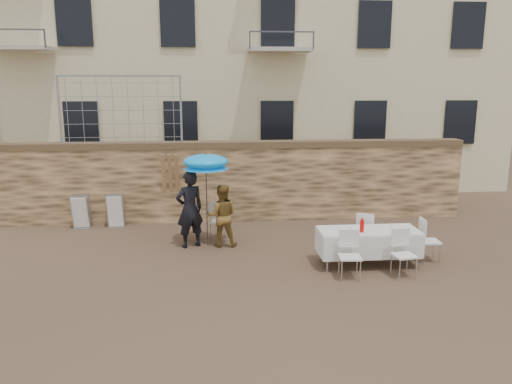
{
  "coord_description": "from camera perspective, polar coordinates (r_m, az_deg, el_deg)",
  "views": [
    {
      "loc": [
        -0.54,
        -8.77,
        3.78
      ],
      "look_at": [
        0.4,
        2.2,
        1.4
      ],
      "focal_mm": 35.0,
      "sensor_mm": 36.0,
      "label": 1
    }
  ],
  "objects": [
    {
      "name": "couple_chair_right",
      "position": [
        12.42,
        -4.19,
        -3.24
      ],
      "size": [
        0.61,
        0.61,
        0.96
      ],
      "primitive_type": null,
      "rotation": [
        0.0,
        0.0,
        2.81
      ],
      "color": "white",
      "rests_on": "ground"
    },
    {
      "name": "wood_planks",
      "position": [
        13.82,
        -9.17,
        0.44
      ],
      "size": [
        0.7,
        0.2,
        2.0
      ],
      "primitive_type": null,
      "color": "#A37749",
      "rests_on": "ground"
    },
    {
      "name": "table_chair_back",
      "position": [
        11.7,
        12.46,
        -4.49
      ],
      "size": [
        0.65,
        0.65,
        0.96
      ],
      "primitive_type": null,
      "rotation": [
        0.0,
        0.0,
        2.65
      ],
      "color": "white",
      "rests_on": "ground"
    },
    {
      "name": "couple_chair_left",
      "position": [
        12.44,
        -7.42,
        -3.3
      ],
      "size": [
        0.57,
        0.57,
        0.96
      ],
      "primitive_type": null,
      "rotation": [
        0.0,
        0.0,
        3.36
      ],
      "color": "white",
      "rests_on": "ground"
    },
    {
      "name": "table_chair_front_right",
      "position": [
        10.4,
        16.58,
        -6.82
      ],
      "size": [
        0.55,
        0.55,
        0.96
      ],
      "primitive_type": null,
      "rotation": [
        0.0,
        0.0,
        0.16
      ],
      "color": "white",
      "rests_on": "ground"
    },
    {
      "name": "ground",
      "position": [
        9.57,
        -1.28,
        -11.08
      ],
      "size": [
        80.0,
        80.0,
        0.0
      ],
      "primitive_type": "plane",
      "color": "brown",
      "rests_on": "ground"
    },
    {
      "name": "man_suit",
      "position": [
        11.79,
        -7.59,
        -1.97
      ],
      "size": [
        0.79,
        0.68,
        1.83
      ],
      "primitive_type": "imported",
      "rotation": [
        0.0,
        0.0,
        3.58
      ],
      "color": "black",
      "rests_on": "ground"
    },
    {
      "name": "table_chair_side",
      "position": [
        11.49,
        19.25,
        -5.2
      ],
      "size": [
        0.5,
        0.5,
        0.96
      ],
      "primitive_type": null,
      "rotation": [
        0.0,
        0.0,
        1.53
      ],
      "color": "white",
      "rests_on": "ground"
    },
    {
      "name": "table_chair_front_left",
      "position": [
        10.06,
        10.69,
        -7.17
      ],
      "size": [
        0.52,
        0.52,
        0.96
      ],
      "primitive_type": null,
      "rotation": [
        0.0,
        0.0,
        -0.09
      ],
      "color": "white",
      "rests_on": "ground"
    },
    {
      "name": "chain_link_fence",
      "position": [
        14.0,
        -15.2,
        8.99
      ],
      "size": [
        3.2,
        0.06,
        1.8
      ],
      "primitive_type": null,
      "color": "gray",
      "rests_on": "stone_wall"
    },
    {
      "name": "chair_stack_right",
      "position": [
        14.09,
        -15.62,
        -1.9
      ],
      "size": [
        0.46,
        0.4,
        0.92
      ],
      "primitive_type": null,
      "color": "white",
      "rests_on": "ground"
    },
    {
      "name": "soda_bottle",
      "position": [
        10.59,
        12.01,
        -3.83
      ],
      "size": [
        0.09,
        0.09,
        0.26
      ],
      "primitive_type": "cylinder",
      "color": "red",
      "rests_on": "banquet_table"
    },
    {
      "name": "banquet_table",
      "position": [
        10.84,
        12.76,
        -4.46
      ],
      "size": [
        2.1,
        0.85,
        0.78
      ],
      "color": "silver",
      "rests_on": "ground"
    },
    {
      "name": "woman_dress",
      "position": [
        11.82,
        -3.93,
        -2.71
      ],
      "size": [
        0.75,
        0.59,
        1.49
      ],
      "primitive_type": "imported",
      "rotation": [
        0.0,
        0.0,
        3.1
      ],
      "color": "olive",
      "rests_on": "ground"
    },
    {
      "name": "chair_stack_left",
      "position": [
        14.28,
        -19.17,
        -1.94
      ],
      "size": [
        0.46,
        0.47,
        0.92
      ],
      "primitive_type": null,
      "color": "white",
      "rests_on": "ground"
    },
    {
      "name": "stone_wall",
      "position": [
        14.04,
        -2.61,
        1.18
      ],
      "size": [
        13.0,
        0.5,
        2.2
      ],
      "primitive_type": "cube",
      "color": "#916E48",
      "rests_on": "ground"
    },
    {
      "name": "umbrella",
      "position": [
        11.67,
        -5.75,
        3.15
      ],
      "size": [
        1.1,
        1.1,
        2.07
      ],
      "color": "#3F3F44",
      "rests_on": "ground"
    }
  ]
}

